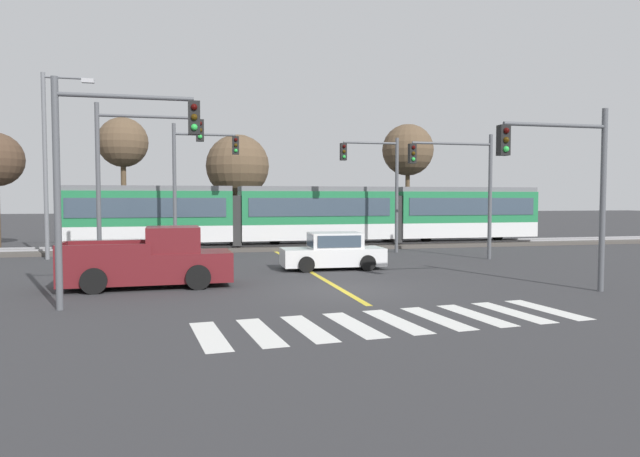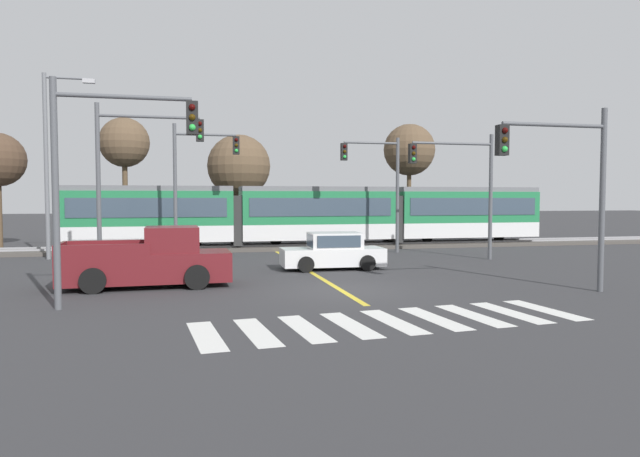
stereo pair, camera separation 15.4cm
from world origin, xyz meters
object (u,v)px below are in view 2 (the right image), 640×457
traffic_light_far_left (196,171)px  sedan_crossing (333,252)px  traffic_light_mid_left (134,161)px  pickup_truck (151,261)px  bare_tree_far_east (409,150)px  street_lamp_west (51,154)px  light_rail_tram (317,213)px  bare_tree_east (239,166)px  traffic_light_near_left (106,158)px  bare_tree_west (124,144)px  traffic_light_mid_right (463,176)px  traffic_light_near_right (567,172)px  traffic_light_far_right (379,176)px

traffic_light_far_left → sedan_crossing: bearing=-49.4°
sedan_crossing → traffic_light_mid_left: (-7.94, 1.52, 3.73)m
pickup_truck → bare_tree_far_east: bearing=48.9°
traffic_light_far_left → street_lamp_west: street_lamp_west is taller
sedan_crossing → bare_tree_far_east: size_ratio=0.51×
traffic_light_mid_left → light_rail_tram: bearing=42.1°
street_lamp_west → bare_tree_east: size_ratio=1.23×
street_lamp_west → sedan_crossing: bearing=-29.1°
light_rail_tram → traffic_light_near_left: size_ratio=4.62×
sedan_crossing → traffic_light_near_left: traffic_light_near_left is taller
pickup_truck → traffic_light_mid_left: traffic_light_mid_left is taller
street_lamp_west → bare_tree_west: (2.57, 7.55, 1.26)m
traffic_light_mid_right → bare_tree_west: (-16.39, 12.37, 2.33)m
pickup_truck → bare_tree_far_east: 26.27m
bare_tree_far_east → traffic_light_near_right: bearing=-100.5°
sedan_crossing → pickup_truck: 7.72m
traffic_light_near_left → traffic_light_near_right: bearing=-3.0°
traffic_light_near_left → traffic_light_far_left: bearing=79.0°
sedan_crossing → traffic_light_far_left: (-5.40, 6.30, 3.57)m
pickup_truck → street_lamp_west: size_ratio=0.62×
light_rail_tram → traffic_light_near_right: size_ratio=4.90×
pickup_truck → traffic_light_mid_left: 6.00m
traffic_light_near_left → traffic_light_far_right: (12.08, 12.99, 0.09)m
traffic_light_near_left → street_lamp_west: size_ratio=0.68×
pickup_truck → bare_tree_west: 18.51m
light_rail_tram → pickup_truck: bearing=-122.9°
sedan_crossing → traffic_light_mid_left: bearing=169.2°
sedan_crossing → bare_tree_west: bearing=123.8°
traffic_light_mid_right → bare_tree_east: size_ratio=0.83×
traffic_light_far_left → traffic_light_near_right: 17.52m
traffic_light_far_right → traffic_light_near_left: bearing=-132.9°
traffic_light_mid_right → bare_tree_far_east: size_ratio=0.72×
street_lamp_west → traffic_light_near_left: bearing=-72.6°
traffic_light_far_right → bare_tree_west: size_ratio=0.78×
light_rail_tram → traffic_light_near_left: (-9.55, -16.86, 1.95)m
traffic_light_mid_right → traffic_light_far_right: (-2.66, 4.35, 0.14)m
traffic_light_mid_right → bare_tree_west: bare_tree_west is taller
light_rail_tram → bare_tree_west: (-11.21, 4.14, 4.24)m
pickup_truck → traffic_light_mid_right: (13.84, 5.13, 3.12)m
bare_tree_west → traffic_light_mid_right: bearing=-37.0°
traffic_light_near_right → bare_tree_west: size_ratio=0.73×
traffic_light_far_right → bare_tree_far_east: bare_tree_far_east is taller
traffic_light_near_left → bare_tree_east: bare_tree_east is taller
sedan_crossing → traffic_light_near_left: size_ratio=0.70×
sedan_crossing → street_lamp_west: size_ratio=0.48×
traffic_light_near_right → street_lamp_west: 22.65m
traffic_light_mid_left → street_lamp_west: 6.74m
traffic_light_mid_right → traffic_light_near_right: traffic_light_mid_right is taller
traffic_light_near_right → sedan_crossing: bearing=126.5°
street_lamp_west → pickup_truck: bearing=-62.8°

